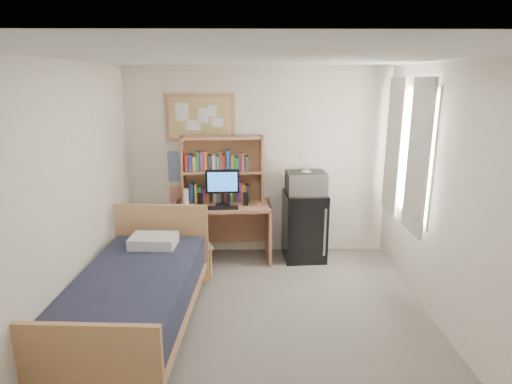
{
  "coord_description": "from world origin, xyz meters",
  "views": [
    {
      "loc": [
        -0.1,
        -3.76,
        2.42
      ],
      "look_at": [
        -0.04,
        1.2,
        1.11
      ],
      "focal_mm": 30.0,
      "sensor_mm": 36.0,
      "label": 1
    }
  ],
  "objects_px": {
    "desk_chair": "(195,245)",
    "speaker_right": "(245,199)",
    "desk": "(224,232)",
    "mini_fridge": "(304,226)",
    "bed": "(135,303)",
    "desk_fan": "(307,161)",
    "monitor": "(223,188)",
    "bulletin_board": "(200,118)",
    "microwave": "(306,183)",
    "speaker_left": "(200,200)"
  },
  "relations": [
    {
      "from": "bulletin_board",
      "to": "bed",
      "type": "relative_size",
      "value": 0.43
    },
    {
      "from": "mini_fridge",
      "to": "microwave",
      "type": "xyz_separation_m",
      "value": [
        0.0,
        -0.02,
        0.62
      ]
    },
    {
      "from": "monitor",
      "to": "mini_fridge",
      "type": "bearing_deg",
      "value": 2.46
    },
    {
      "from": "desk_chair",
      "to": "monitor",
      "type": "relative_size",
      "value": 1.73
    },
    {
      "from": "bed",
      "to": "speaker_left",
      "type": "distance_m",
      "value": 1.82
    },
    {
      "from": "monitor",
      "to": "speaker_left",
      "type": "height_order",
      "value": "monitor"
    },
    {
      "from": "speaker_right",
      "to": "mini_fridge",
      "type": "bearing_deg",
      "value": 3.36
    },
    {
      "from": "desk_fan",
      "to": "bulletin_board",
      "type": "bearing_deg",
      "value": 164.21
    },
    {
      "from": "monitor",
      "to": "microwave",
      "type": "bearing_deg",
      "value": 1.43
    },
    {
      "from": "monitor",
      "to": "speaker_left",
      "type": "xyz_separation_m",
      "value": [
        -0.3,
        -0.01,
        -0.15
      ]
    },
    {
      "from": "desk",
      "to": "desk_fan",
      "type": "height_order",
      "value": "desk_fan"
    },
    {
      "from": "bulletin_board",
      "to": "desk_fan",
      "type": "relative_size",
      "value": 3.13
    },
    {
      "from": "speaker_right",
      "to": "microwave",
      "type": "relative_size",
      "value": 0.33
    },
    {
      "from": "speaker_right",
      "to": "microwave",
      "type": "distance_m",
      "value": 0.84
    },
    {
      "from": "bulletin_board",
      "to": "mini_fridge",
      "type": "height_order",
      "value": "bulletin_board"
    },
    {
      "from": "monitor",
      "to": "speaker_right",
      "type": "distance_m",
      "value": 0.34
    },
    {
      "from": "bulletin_board",
      "to": "desk",
      "type": "xyz_separation_m",
      "value": [
        0.31,
        -0.32,
        -1.52
      ]
    },
    {
      "from": "bed",
      "to": "microwave",
      "type": "xyz_separation_m",
      "value": [
        1.88,
        1.76,
        0.79
      ]
    },
    {
      "from": "desk",
      "to": "monitor",
      "type": "xyz_separation_m",
      "value": [
        0.0,
        -0.06,
        0.63
      ]
    },
    {
      "from": "mini_fridge",
      "to": "speaker_left",
      "type": "relative_size",
      "value": 5.48
    },
    {
      "from": "desk",
      "to": "microwave",
      "type": "relative_size",
      "value": 2.5
    },
    {
      "from": "desk",
      "to": "speaker_right",
      "type": "relative_size",
      "value": 7.62
    },
    {
      "from": "desk_fan",
      "to": "desk",
      "type": "bearing_deg",
      "value": 177.31
    },
    {
      "from": "desk_chair",
      "to": "microwave",
      "type": "xyz_separation_m",
      "value": [
        1.44,
        0.52,
        0.68
      ]
    },
    {
      "from": "mini_fridge",
      "to": "desk_fan",
      "type": "distance_m",
      "value": 0.91
    },
    {
      "from": "desk",
      "to": "speaker_right",
      "type": "distance_m",
      "value": 0.57
    },
    {
      "from": "bulletin_board",
      "to": "mini_fridge",
      "type": "bearing_deg",
      "value": -11.16
    },
    {
      "from": "monitor",
      "to": "speaker_right",
      "type": "bearing_deg",
      "value": 0.0
    },
    {
      "from": "desk",
      "to": "mini_fridge",
      "type": "bearing_deg",
      "value": -0.64
    },
    {
      "from": "desk",
      "to": "bulletin_board",
      "type": "bearing_deg",
      "value": 130.77
    },
    {
      "from": "speaker_left",
      "to": "bed",
      "type": "bearing_deg",
      "value": -108.59
    },
    {
      "from": "desk_chair",
      "to": "desk_fan",
      "type": "distance_m",
      "value": 1.82
    },
    {
      "from": "desk_chair",
      "to": "bed",
      "type": "distance_m",
      "value": 1.32
    },
    {
      "from": "desk_fan",
      "to": "mini_fridge",
      "type": "bearing_deg",
      "value": 90.0
    },
    {
      "from": "microwave",
      "to": "mini_fridge",
      "type": "bearing_deg",
      "value": 90.0
    },
    {
      "from": "speaker_right",
      "to": "microwave",
      "type": "bearing_deg",
      "value": 1.95
    },
    {
      "from": "bulletin_board",
      "to": "desk_chair",
      "type": "xyz_separation_m",
      "value": [
        -0.02,
        -0.82,
        -1.51
      ]
    },
    {
      "from": "mini_fridge",
      "to": "speaker_left",
      "type": "height_order",
      "value": "speaker_left"
    },
    {
      "from": "desk_chair",
      "to": "microwave",
      "type": "distance_m",
      "value": 1.67
    },
    {
      "from": "desk_chair",
      "to": "speaker_right",
      "type": "xyz_separation_m",
      "value": [
        0.63,
        0.45,
        0.47
      ]
    },
    {
      "from": "speaker_left",
      "to": "speaker_right",
      "type": "bearing_deg",
      "value": 0.0
    },
    {
      "from": "mini_fridge",
      "to": "bed",
      "type": "height_order",
      "value": "mini_fridge"
    },
    {
      "from": "bulletin_board",
      "to": "desk_chair",
      "type": "height_order",
      "value": "bulletin_board"
    },
    {
      "from": "microwave",
      "to": "bed",
      "type": "bearing_deg",
      "value": -140.76
    },
    {
      "from": "speaker_left",
      "to": "desk_fan",
      "type": "xyz_separation_m",
      "value": [
        1.41,
        0.1,
        0.5
      ]
    },
    {
      "from": "desk_chair",
      "to": "monitor",
      "type": "height_order",
      "value": "monitor"
    },
    {
      "from": "bulletin_board",
      "to": "speaker_right",
      "type": "height_order",
      "value": "bulletin_board"
    },
    {
      "from": "bulletin_board",
      "to": "microwave",
      "type": "relative_size",
      "value": 1.84
    },
    {
      "from": "bulletin_board",
      "to": "desk_chair",
      "type": "relative_size",
      "value": 1.15
    },
    {
      "from": "bed",
      "to": "monitor",
      "type": "distance_m",
      "value": 1.98
    }
  ]
}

